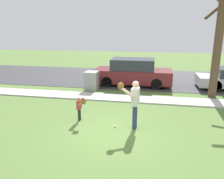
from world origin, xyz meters
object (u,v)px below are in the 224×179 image
Objects in this scene: utility_cabinet at (92,81)px; person_child at (80,105)px; baseball at (115,126)px; street_tree_near at (219,36)px; person_adult at (134,100)px; parked_suv_maroon at (133,73)px.

person_child is at bearing -79.62° from utility_cabinet.
street_tree_near is (4.29, 4.62, 3.05)m from baseball.
utility_cabinet is (-2.84, 4.68, -0.52)m from person_adult.
person_child is 6.21m from parked_suv_maroon.
person_child is at bearing -142.85° from street_tree_near.
person_child is 0.21× the size of parked_suv_maroon.
baseball is 6.42m from parked_suv_maroon.
person_adult is 0.29× the size of street_tree_near.
utility_cabinet is at bearing -143.86° from parked_suv_maroon.
person_adult is 23.07× the size of baseball.
baseball is (-0.63, -0.10, -1.01)m from person_adult.
utility_cabinet is (-2.20, 4.78, 0.50)m from baseball.
person_adult is 5.49m from utility_cabinet.
person_child is 1.55m from baseball.
utility_cabinet reaches higher than baseball.
street_tree_near reaches higher than baseball.
utility_cabinet is 0.18× the size of street_tree_near.
parked_suv_maroon is at bearing 84.15° from person_child.
baseball is at bearing -132.85° from street_tree_near.
street_tree_near is 5.18m from parked_suv_maroon.
parked_suv_maroon is (1.38, 6.06, 0.15)m from person_child.
baseball is 0.01× the size of street_tree_near.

